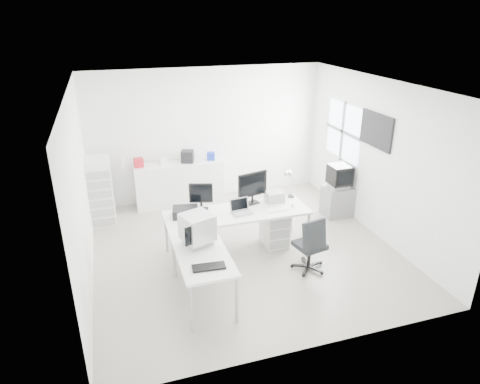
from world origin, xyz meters
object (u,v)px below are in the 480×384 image
object	(u,v)px
drawer_pedestal	(275,228)
inkjet_printer	(185,212)
office_chair	(310,243)
sideboard	(179,184)
tv_cabinet	(337,201)
lcd_monitor_small	(201,196)
laptop	(242,207)
filing_cabinet	(101,191)
crt_tv	(340,177)
crt_monitor	(198,231)
side_desk	(203,275)
laser_printer	(275,196)
main_desk	(237,232)
lcd_monitor_large	(252,188)

from	to	relation	value
drawer_pedestal	inkjet_printer	world-z (taller)	inkjet_printer
office_chair	sideboard	size ratio (longest dim) A/B	0.52
sideboard	tv_cabinet	bearing A→B (deg)	-27.24
inkjet_printer	lcd_monitor_small	xyz separation A→B (m)	(0.30, 0.15, 0.17)
lcd_monitor_small	laptop	world-z (taller)	lcd_monitor_small
sideboard	filing_cabinet	world-z (taller)	filing_cabinet
crt_tv	sideboard	size ratio (longest dim) A/B	0.27
crt_monitor	filing_cabinet	xyz separation A→B (m)	(-1.31, 2.70, -0.30)
laptop	tv_cabinet	size ratio (longest dim) A/B	0.63
crt_tv	filing_cabinet	xyz separation A→B (m)	(-4.50, 1.09, -0.17)
drawer_pedestal	office_chair	bearing A→B (deg)	-76.40
crt_tv	office_chair	bearing A→B (deg)	-130.97
side_desk	crt_monitor	distance (m)	0.63
side_desk	filing_cabinet	bearing A→B (deg)	113.94
inkjet_printer	crt_monitor	size ratio (longest dim) A/B	1.00
laser_printer	crt_tv	bearing A→B (deg)	20.26
laser_printer	laptop	bearing A→B (deg)	-153.96
drawer_pedestal	lcd_monitor_small	size ratio (longest dim) A/B	1.22
main_desk	office_chair	size ratio (longest dim) A/B	2.51
inkjet_printer	crt_tv	xyz separation A→B (m)	(3.19, 0.66, 0.00)
main_desk	laser_printer	distance (m)	0.91
sideboard	crt_monitor	bearing A→B (deg)	-94.92
inkjet_printer	lcd_monitor_large	bearing A→B (deg)	17.88
lcd_monitor_small	office_chair	size ratio (longest dim) A/B	0.51
drawer_pedestal	sideboard	distance (m)	2.56
inkjet_printer	laptop	size ratio (longest dim) A/B	1.08
lcd_monitor_small	drawer_pedestal	bearing A→B (deg)	7.01
lcd_monitor_large	filing_cabinet	xyz separation A→B (m)	(-2.51, 1.60, -0.39)
side_desk	crt_monitor	size ratio (longest dim) A/B	3.45
laptop	sideboard	distance (m)	2.48
drawer_pedestal	crt_monitor	xyz separation A→B (m)	(-1.55, -0.90, 0.65)
lcd_monitor_large	crt_monitor	size ratio (longest dim) A/B	1.43
crt_tv	sideboard	xyz separation A→B (m)	(-2.92, 1.50, -0.37)
side_desk	lcd_monitor_small	distance (m)	1.52
lcd_monitor_large	filing_cabinet	size ratio (longest dim) A/B	0.44
drawer_pedestal	laser_printer	bearing A→B (deg)	73.61
lcd_monitor_large	crt_monitor	xyz separation A→B (m)	(-1.20, -1.10, -0.09)
main_desk	laser_printer	bearing A→B (deg)	16.35
laser_printer	side_desk	bearing A→B (deg)	-139.00
laser_printer	crt_monitor	distance (m)	1.93
lcd_monitor_small	side_desk	bearing A→B (deg)	-86.43
main_desk	filing_cabinet	xyz separation A→B (m)	(-2.16, 1.85, 0.28)
drawer_pedestal	crt_tv	size ratio (longest dim) A/B	1.20
office_chair	filing_cabinet	world-z (taller)	filing_cabinet
lcd_monitor_large	sideboard	distance (m)	2.29
side_desk	laptop	distance (m)	1.43
sideboard	crt_tv	bearing A→B (deg)	-27.24
filing_cabinet	laser_printer	bearing A→B (deg)	-29.31
main_desk	lcd_monitor_small	bearing A→B (deg)	155.56
laptop	laser_printer	size ratio (longest dim) A/B	1.22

